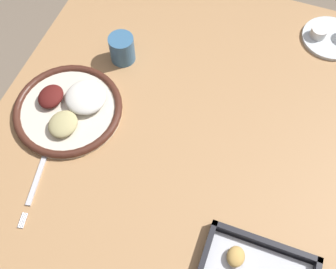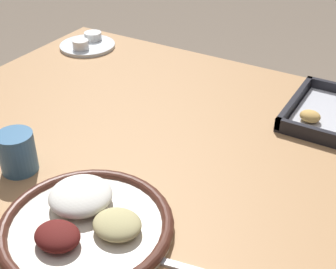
# 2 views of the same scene
# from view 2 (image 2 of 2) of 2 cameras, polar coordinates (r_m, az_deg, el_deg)

# --- Properties ---
(dining_table) EXTENTS (1.18, 0.92, 0.77)m
(dining_table) POSITION_cam_2_polar(r_m,az_deg,el_deg) (1.02, -0.17, -6.55)
(dining_table) COLOR #AD7F51
(dining_table) RESTS_ON ground_plane
(dinner_plate) EXTENTS (0.28, 0.28, 0.05)m
(dinner_plate) POSITION_cam_2_polar(r_m,az_deg,el_deg) (0.77, -9.99, -10.52)
(dinner_plate) COLOR beige
(dinner_plate) RESTS_ON dining_table
(saucer_plate) EXTENTS (0.16, 0.16, 0.04)m
(saucer_plate) POSITION_cam_2_polar(r_m,az_deg,el_deg) (1.43, -9.80, 10.87)
(saucer_plate) COLOR silver
(saucer_plate) RESTS_ON dining_table
(drinking_cup) EXTENTS (0.07, 0.07, 0.08)m
(drinking_cup) POSITION_cam_2_polar(r_m,az_deg,el_deg) (0.91, -17.91, -2.08)
(drinking_cup) COLOR #38668E
(drinking_cup) RESTS_ON dining_table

